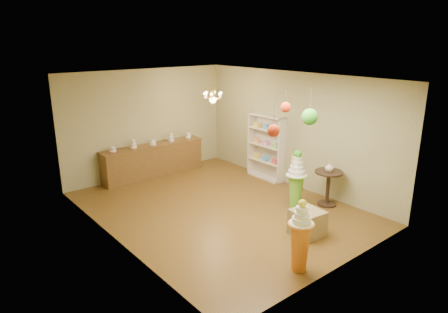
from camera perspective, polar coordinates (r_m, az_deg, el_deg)
floor at (r=9.36m, az=-0.70°, el=-7.40°), size 6.50×6.50×0.00m
ceiling at (r=8.58m, az=-0.78°, el=11.21°), size 6.50×6.50×0.00m
wall_back at (r=11.50m, az=-10.97°, el=4.74°), size 5.00×0.04×3.00m
wall_front at (r=6.75m, az=16.86°, el=-4.13°), size 5.00×0.04×3.00m
wall_left at (r=7.61m, az=-15.58°, el=-1.68°), size 0.04×6.50×3.00m
wall_right at (r=10.55m, az=9.92°, el=3.73°), size 0.04×6.50×3.00m
pedestal_green at (r=9.28m, az=10.26°, el=-3.87°), size 0.54×0.54×1.40m
pedestal_orange at (r=6.95m, az=10.83°, el=-11.75°), size 0.53×0.53×1.29m
burlap_riser at (r=8.25m, az=11.80°, el=-9.24°), size 0.62×0.62×0.52m
sideboard at (r=11.51m, az=-10.02°, el=-0.46°), size 3.04×0.54×1.16m
shelving_unit at (r=11.10m, az=6.11°, el=1.35°), size 0.33×1.20×1.80m
round_table at (r=9.66m, az=14.66°, el=-3.72°), size 0.76×0.76×0.84m
vase at (r=9.53m, az=14.83°, el=-1.46°), size 0.25×0.25×0.21m
pom_red_left at (r=6.63m, az=7.09°, el=3.71°), size 0.21×0.21×0.76m
pom_green_mid at (r=7.59m, az=12.13°, el=5.55°), size 0.31×0.31×0.75m
pom_red_right at (r=7.05m, az=8.78°, el=6.98°), size 0.18×0.18×0.44m
chandelier at (r=10.53m, az=-1.60°, el=8.39°), size 0.67×0.67×0.85m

